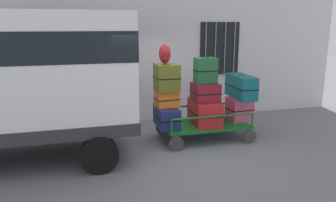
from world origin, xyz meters
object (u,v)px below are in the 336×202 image
suitcase_left_middle (167,99)px  suitcase_left_top (167,77)px  van (20,73)px  suitcase_midleft_top (206,70)px  suitcase_left_bottom (166,116)px  suitcase_midleft_middle (205,92)px  suitcase_midleft_bottom (205,112)px  suitcase_center_middle (241,86)px  backpack (165,54)px  suitcase_center_bottom (239,109)px  luggage_cart (204,125)px

suitcase_left_middle → suitcase_left_top: suitcase_left_top is taller
van → suitcase_midleft_top: 3.92m
suitcase_left_bottom → suitcase_midleft_middle: bearing=-2.4°
suitcase_midleft_bottom → suitcase_center_middle: (0.93, 0.01, 0.57)m
van → backpack: 2.98m
van → suitcase_center_bottom: (4.83, 0.33, -1.12)m
suitcase_left_top → backpack: bearing=117.8°
suitcase_left_bottom → suitcase_midleft_middle: 1.07m
suitcase_left_top → suitcase_center_bottom: (1.86, 0.03, -0.86)m
suitcase_center_bottom → suitcase_center_middle: 0.56m
suitcase_left_top → luggage_cart: bearing=0.6°
suitcase_left_bottom → suitcase_center_middle: (1.86, -0.01, 0.61)m
suitcase_midleft_bottom → backpack: bearing=177.1°
luggage_cart → suitcase_midleft_top: bearing=-90.0°
suitcase_midleft_middle → luggage_cart: bearing=90.0°
suitcase_left_bottom → van: bearing=-173.8°
suitcase_center_bottom → suitcase_left_middle: bearing=-179.2°
suitcase_center_bottom → suitcase_center_middle: bearing=-90.0°
luggage_cart → suitcase_left_middle: suitcase_left_middle is taller
van → suitcase_midleft_top: (3.90, 0.30, -0.14)m
van → luggage_cart: 4.18m
suitcase_midleft_middle → suitcase_midleft_top: 0.50m
van → suitcase_left_top: bearing=5.7°
suitcase_midleft_top → suitcase_center_bottom: suitcase_midleft_top is taller
suitcase_midleft_middle → suitcase_left_middle: bearing=178.6°
luggage_cart → suitcase_left_middle: 1.17m
suitcase_center_middle → suitcase_midleft_middle: bearing=-178.2°
luggage_cart → suitcase_midleft_bottom: (0.00, -0.01, 0.34)m
luggage_cart → suitcase_center_bottom: size_ratio=3.45×
suitcase_left_middle → suitcase_midleft_middle: 0.94m
van → suitcase_center_middle: size_ratio=3.98×
suitcase_center_middle → suitcase_center_bottom: bearing=90.0°
suitcase_midleft_bottom → suitcase_midleft_middle: size_ratio=1.67×
suitcase_left_bottom → backpack: (-0.03, 0.02, 1.44)m
suitcase_left_top → suitcase_center_middle: size_ratio=0.56×
suitcase_midleft_top → suitcase_left_top: bearing=-179.9°
luggage_cart → suitcase_left_top: bearing=-179.4°
van → suitcase_center_middle: bearing=3.7°
van → suitcase_left_top: (2.97, 0.30, -0.26)m
luggage_cart → suitcase_left_top: size_ratio=3.47×
suitcase_midleft_top → backpack: bearing=177.1°
suitcase_left_middle → suitcase_midleft_top: (0.93, -0.01, 0.61)m
suitcase_left_middle → backpack: size_ratio=1.22×
luggage_cart → suitcase_left_top: (-0.93, -0.01, 1.20)m
suitcase_midleft_bottom → suitcase_midleft_top: 0.99m
suitcase_center_middle → luggage_cart: bearing=-179.6°
backpack → suitcase_midleft_top: bearing=-2.9°
suitcase_center_bottom → backpack: (-1.89, 0.02, 1.38)m
suitcase_left_bottom → suitcase_center_middle: size_ratio=0.85×
suitcase_midleft_top → backpack: size_ratio=1.34×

